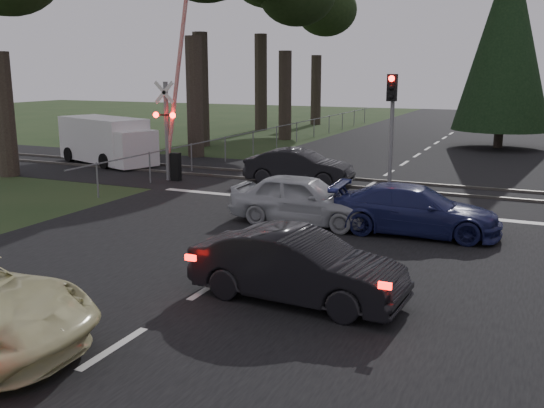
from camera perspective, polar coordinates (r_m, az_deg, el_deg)
The scene contains 16 objects.
ground at distance 12.21m, azimuth -5.81°, elevation -7.77°, with size 120.00×120.00×0.00m, color #223719.
road at distance 21.14m, azimuth 7.80°, elevation 0.86°, with size 14.00×100.00×0.01m, color black.
rail_corridor at distance 23.04m, azimuth 9.22°, elevation 1.77°, with size 120.00×8.00×0.01m, color black.
stop_line at distance 19.46m, azimuth 6.29°, elevation -0.09°, with size 13.00×0.35×0.00m, color silver.
rail_near at distance 22.27m, azimuth 8.69°, elevation 1.54°, with size 120.00×0.12×0.10m, color #59544C.
rail_far at distance 23.79m, azimuth 9.73°, elevation 2.20°, with size 120.00×0.12×0.10m, color #59544C.
crossing_signal at distance 23.72m, azimuth -9.42°, elevation 7.07°, with size 1.62×0.38×6.96m.
traffic_signal_center at distance 21.17m, azimuth 11.18°, elevation 8.41°, with size 0.32×0.48×4.10m.
euc_tree_e at distance 49.16m, azimuth 4.29°, elevation 18.60°, with size 6.00×6.00×13.20m.
conifer_tree at distance 36.01m, azimuth 21.21°, elevation 14.47°, with size 5.20×5.20×11.00m.
fence_left at distance 35.38m, azimuth 1.42°, elevation 5.60°, with size 0.10×36.00×1.20m, color slate, non-canonical shape.
dark_hatchback at distance 11.26m, azimuth 2.44°, elevation -5.93°, with size 1.40×4.01×1.32m, color black.
silver_car at distance 16.92m, azimuth 2.91°, elevation 0.45°, with size 1.64×4.09×1.39m, color #A7ABAF.
blue_sedan at distance 16.28m, azimuth 13.31°, elevation -0.57°, with size 1.78×4.38×1.27m, color navy.
dark_car_far at distance 22.80m, azimuth 2.56°, elevation 3.49°, with size 1.41×4.03×1.33m, color black.
white_van at distance 28.85m, azimuth -15.13°, elevation 5.76°, with size 5.71×3.61×2.10m.
Camera 1 is at (5.79, -9.90, 4.20)m, focal length 40.00 mm.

